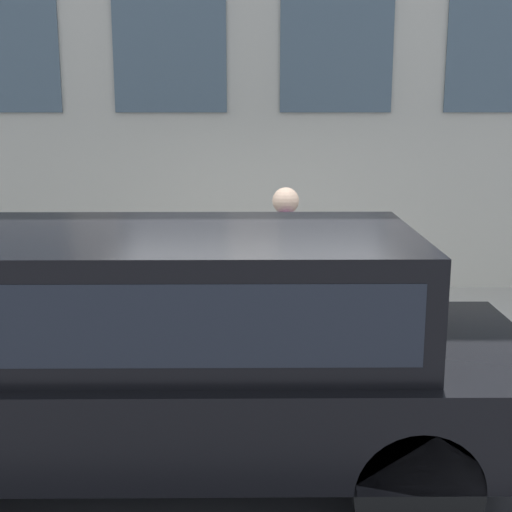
% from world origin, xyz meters
% --- Properties ---
extents(ground_plane, '(80.00, 80.00, 0.00)m').
position_xyz_m(ground_plane, '(0.00, 0.00, 0.00)').
color(ground_plane, '#47474C').
extents(sidewalk, '(3.16, 60.00, 0.18)m').
position_xyz_m(sidewalk, '(1.58, 0.00, 0.09)').
color(sidewalk, '#B2ADA3').
rests_on(sidewalk, ground_plane).
extents(fire_hydrant, '(0.32, 0.44, 0.82)m').
position_xyz_m(fire_hydrant, '(0.45, 0.28, 0.60)').
color(fire_hydrant, '#2D7260').
rests_on(fire_hydrant, sidewalk).
extents(person, '(0.40, 0.26, 1.64)m').
position_xyz_m(person, '(0.82, -0.30, 1.16)').
color(person, '#998466').
rests_on(person, sidewalk).
extents(parked_truck_black_near, '(1.95, 5.21, 1.79)m').
position_xyz_m(parked_truck_black_near, '(-1.37, 0.60, 1.04)').
color(parked_truck_black_near, black).
rests_on(parked_truck_black_near, ground_plane).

